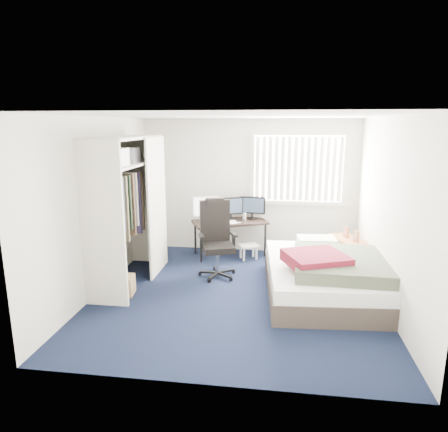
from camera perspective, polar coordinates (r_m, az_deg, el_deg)
ground at (r=5.88m, az=1.83°, el=-11.02°), size 4.20×4.20×0.00m
room_shell at (r=5.45m, az=1.95°, el=3.65°), size 4.20×4.20×4.20m
window_assembly at (r=7.44m, az=10.55°, el=6.65°), size 1.72×0.09×1.32m
closet at (r=6.12m, az=-13.57°, el=2.83°), size 0.64×1.84×2.22m
desk at (r=7.35m, az=0.82°, el=-0.33°), size 1.46×1.10×1.11m
office_chair at (r=6.43m, az=-1.06°, el=-4.37°), size 0.75×0.75×1.24m
footstool at (r=7.26m, az=3.55°, el=-4.57°), size 0.41×0.37×0.27m
nightstand at (r=6.96m, az=17.48°, el=-3.68°), size 0.66×0.87×0.72m
bed at (r=5.94m, az=14.39°, el=-8.10°), size 1.77×2.27×0.71m
pine_box at (r=6.00m, az=-14.53°, el=-9.55°), size 0.40×0.32×0.28m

